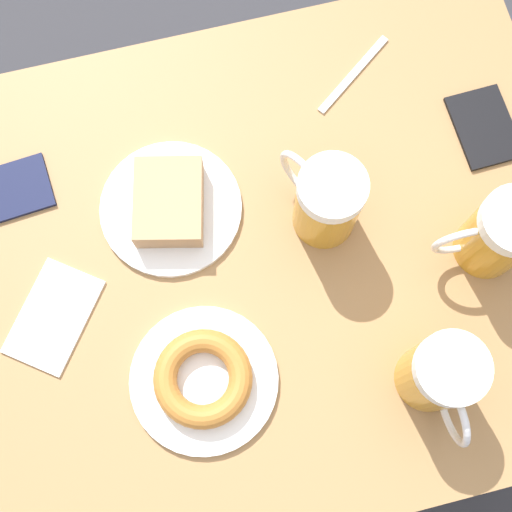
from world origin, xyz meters
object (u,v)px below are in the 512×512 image
(plate_with_donut, at_px, (203,379))
(beer_mug_center, at_px, (441,376))
(napkin_folded, at_px, (54,316))
(passport_near_edge, at_px, (484,127))
(fork, at_px, (353,74))
(plate_with_cake, at_px, (170,205))
(beer_mug_right, at_px, (498,234))
(passport_far_edge, at_px, (9,191))
(beer_mug_left, at_px, (326,201))

(plate_with_donut, height_order, beer_mug_center, beer_mug_center)
(plate_with_donut, distance_m, beer_mug_center, 0.32)
(plate_with_donut, relative_size, beer_mug_center, 1.43)
(napkin_folded, distance_m, passport_near_edge, 0.71)
(beer_mug_center, xyz_separation_m, passport_near_edge, (0.35, -0.20, -0.07))
(napkin_folded, relative_size, fork, 1.24)
(plate_with_cake, relative_size, beer_mug_right, 1.45)
(plate_with_cake, bearing_deg, plate_with_donut, 178.16)
(passport_far_edge, bearing_deg, plate_with_cake, -110.21)
(plate_with_donut, xyz_separation_m, beer_mug_center, (-0.08, -0.31, 0.06))
(plate_with_cake, distance_m, beer_mug_right, 0.47)
(napkin_folded, xyz_separation_m, passport_near_edge, (0.13, -0.70, 0.00))
(passport_far_edge, bearing_deg, plate_with_donut, -147.03)
(beer_mug_center, xyz_separation_m, napkin_folded, (0.22, 0.50, -0.07))
(fork, distance_m, passport_far_edge, 0.56)
(beer_mug_left, distance_m, beer_mug_right, 0.24)
(plate_with_cake, xyz_separation_m, beer_mug_center, (-0.34, -0.30, 0.05))
(beer_mug_center, distance_m, beer_mug_right, 0.21)
(plate_with_donut, distance_m, beer_mug_left, 0.30)
(plate_with_cake, distance_m, napkin_folded, 0.23)
(passport_near_edge, bearing_deg, fork, 51.34)
(passport_near_edge, bearing_deg, passport_far_edge, 84.37)
(plate_with_donut, relative_size, beer_mug_right, 1.43)
(plate_with_donut, xyz_separation_m, passport_far_edge, (0.35, 0.22, -0.01))
(beer_mug_right, bearing_deg, passport_near_edge, -19.33)
(plate_with_donut, relative_size, fork, 1.47)
(beer_mug_right, relative_size, passport_far_edge, 1.10)
(fork, xyz_separation_m, passport_near_edge, (-0.14, -0.17, 0.00))
(beer_mug_left, relative_size, passport_far_edge, 1.10)
(plate_with_cake, distance_m, fork, 0.36)
(beer_mug_center, relative_size, fork, 1.03)
(beer_mug_left, height_order, beer_mug_right, same)
(beer_mug_right, bearing_deg, fork, 18.33)
(beer_mug_left, height_order, napkin_folded, beer_mug_left)
(passport_near_edge, bearing_deg, beer_mug_left, 105.93)
(beer_mug_left, xyz_separation_m, fork, (0.22, -0.11, -0.07))
(passport_far_edge, bearing_deg, passport_near_edge, -95.63)
(beer_mug_right, bearing_deg, napkin_folded, 85.36)
(beer_mug_center, xyz_separation_m, fork, (0.49, -0.03, -0.07))
(beer_mug_center, distance_m, fork, 0.49)
(beer_mug_right, bearing_deg, plate_with_donut, 101.40)
(plate_with_donut, relative_size, passport_far_edge, 1.57)
(beer_mug_center, relative_size, passport_far_edge, 1.10)
(plate_with_cake, xyz_separation_m, beer_mug_left, (-0.07, -0.22, 0.05))
(plate_with_cake, distance_m, passport_far_edge, 0.25)
(plate_with_cake, relative_size, beer_mug_center, 1.45)
(plate_with_cake, distance_m, beer_mug_center, 0.45)
(plate_with_donut, relative_size, beer_mug_left, 1.43)
(plate_with_donut, distance_m, fork, 0.53)
(plate_with_donut, height_order, fork, plate_with_donut)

